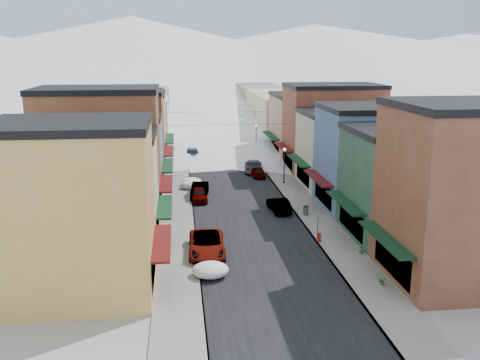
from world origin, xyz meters
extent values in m
plane|color=gray|center=(0.00, 0.00, 0.00)|extent=(600.00, 600.00, 0.00)
cube|color=black|center=(0.00, 60.00, 0.01)|extent=(10.00, 160.00, 0.01)
cube|color=gray|center=(-6.60, 60.00, 0.07)|extent=(3.20, 160.00, 0.15)
cube|color=gray|center=(6.60, 60.00, 0.07)|extent=(3.20, 160.00, 0.15)
cube|color=slate|center=(-5.05, 60.00, 0.07)|extent=(0.10, 160.00, 0.15)
cube|color=slate|center=(5.05, 60.00, 0.07)|extent=(0.10, 160.00, 0.15)
cube|color=#DBA650|center=(-13.20, 4.00, 5.50)|extent=(10.00, 8.50, 11.00)
cube|color=black|center=(-13.20, 4.00, 11.25)|extent=(10.20, 8.70, 0.50)
cube|color=#550E0F|center=(-7.60, 4.00, 3.20)|extent=(1.20, 7.22, 0.15)
cube|color=beige|center=(-13.20, 12.50, 4.50)|extent=(10.00, 8.00, 9.00)
cube|color=black|center=(-13.20, 12.50, 9.25)|extent=(10.20, 8.20, 0.50)
cube|color=#0E321A|center=(-7.60, 12.50, 3.20)|extent=(1.20, 6.80, 0.15)
cube|color=brown|center=(-13.70, 20.50, 6.00)|extent=(11.00, 8.00, 12.00)
cube|color=black|center=(-13.70, 20.50, 12.25)|extent=(11.20, 8.20, 0.50)
cube|color=#550E0F|center=(-7.60, 20.50, 3.20)|extent=(1.20, 6.80, 0.15)
cube|color=slate|center=(-13.20, 29.00, 4.25)|extent=(10.00, 9.00, 8.50)
cube|color=black|center=(-13.20, 29.00, 8.75)|extent=(10.20, 9.20, 0.50)
cube|color=#0E321A|center=(-7.60, 29.00, 3.20)|extent=(1.20, 7.65, 0.15)
cube|color=brown|center=(-14.20, 38.00, 5.25)|extent=(12.00, 9.00, 10.50)
cube|color=black|center=(-14.20, 38.00, 10.75)|extent=(12.20, 9.20, 0.50)
cube|color=#550E0F|center=(-7.60, 38.00, 3.20)|extent=(1.20, 7.65, 0.15)
cube|color=tan|center=(-13.20, 48.00, 4.75)|extent=(10.00, 11.00, 9.50)
cube|color=black|center=(-13.20, 48.00, 9.75)|extent=(10.20, 11.20, 0.50)
cube|color=#0E321A|center=(-7.60, 48.00, 3.20)|extent=(1.20, 9.35, 0.15)
cube|color=brown|center=(13.70, 3.00, 6.00)|extent=(11.00, 9.00, 12.00)
cube|color=#0E321A|center=(7.60, 3.00, 3.20)|extent=(1.20, 7.65, 0.15)
cube|color=#234935|center=(13.20, 12.00, 4.50)|extent=(10.00, 9.00, 9.00)
cube|color=black|center=(13.20, 12.00, 9.25)|extent=(10.20, 9.20, 0.50)
cube|color=#0E321A|center=(7.60, 12.00, 3.20)|extent=(1.20, 7.65, 0.15)
cube|color=#406291|center=(13.20, 21.00, 5.00)|extent=(10.00, 9.00, 10.00)
cube|color=black|center=(13.20, 21.00, 10.25)|extent=(10.20, 9.20, 0.50)
cube|color=#550E0F|center=(7.60, 21.00, 3.20)|extent=(1.20, 7.65, 0.15)
cube|color=beige|center=(13.70, 30.00, 4.25)|extent=(11.00, 9.00, 8.50)
cube|color=black|center=(13.70, 30.00, 8.75)|extent=(11.20, 9.20, 0.50)
cube|color=#0E321A|center=(7.60, 30.00, 3.20)|extent=(1.20, 7.65, 0.15)
cube|color=brown|center=(14.20, 39.00, 5.50)|extent=(12.00, 9.00, 11.00)
cube|color=black|center=(14.20, 39.00, 11.25)|extent=(12.20, 9.20, 0.50)
cube|color=#550E0F|center=(7.60, 39.00, 3.20)|extent=(1.20, 7.65, 0.15)
cube|color=#9F8168|center=(13.20, 49.00, 4.50)|extent=(10.00, 11.00, 9.00)
cube|color=black|center=(13.20, 49.00, 9.25)|extent=(10.20, 11.20, 0.50)
cube|color=#0E321A|center=(7.60, 49.00, 3.20)|extent=(1.20, 9.35, 0.15)
cube|color=gray|center=(-12.50, 62.00, 4.00)|extent=(9.00, 13.00, 8.00)
cube|color=gray|center=(12.50, 62.00, 4.00)|extent=(9.00, 13.00, 8.00)
cube|color=gray|center=(-12.50, 76.00, 4.00)|extent=(9.00, 13.00, 8.00)
cube|color=gray|center=(12.50, 76.00, 4.00)|extent=(9.00, 13.00, 8.00)
cube|color=gray|center=(-12.50, 90.00, 4.00)|extent=(9.00, 13.00, 8.00)
cube|color=gray|center=(12.50, 90.00, 4.00)|extent=(9.00, 13.00, 8.00)
cube|color=gray|center=(-12.50, 104.00, 4.00)|extent=(9.00, 13.00, 8.00)
cube|color=gray|center=(12.50, 104.00, 4.00)|extent=(9.00, 13.00, 8.00)
cube|color=silver|center=(0.00, 225.00, 6.00)|extent=(360.00, 40.00, 12.00)
cone|color=white|center=(-30.00, 275.00, 17.00)|extent=(300.00, 300.00, 34.00)
cone|color=white|center=(70.00, 270.00, 15.00)|extent=(320.00, 320.00, 30.00)
cone|color=white|center=(170.00, 290.00, 13.00)|extent=(280.00, 280.00, 26.00)
cylinder|color=black|center=(0.00, 40.00, 6.20)|extent=(16.40, 0.04, 0.04)
cylinder|color=black|center=(0.00, 55.00, 6.20)|extent=(16.40, 0.04, 0.04)
imported|color=white|center=(-4.30, 9.61, 0.84)|extent=(2.97, 6.14, 1.68)
imported|color=#A0A3A8|center=(-4.28, 25.26, 0.71)|extent=(1.77, 4.22, 1.43)
imported|color=black|center=(-4.14, 26.69, 0.80)|extent=(2.29, 5.01, 1.59)
imported|color=gray|center=(-4.30, 47.78, 0.80)|extent=(2.28, 5.56, 1.61)
imported|color=black|center=(3.50, 20.30, 0.72)|extent=(1.94, 4.52, 1.45)
imported|color=#9FA1A8|center=(3.57, 35.63, 0.67)|extent=(2.08, 4.12, 1.35)
imported|color=black|center=(3.51, 38.65, 0.82)|extent=(2.96, 5.88, 1.64)
imported|color=#9C9EA4|center=(-1.76, 60.89, 0.85)|extent=(2.60, 5.17, 1.69)
imported|color=white|center=(0.60, 64.03, 0.83)|extent=(3.32, 6.22, 1.66)
cylinder|color=#B71909|center=(5.20, 11.03, 0.20)|extent=(0.35, 0.35, 0.10)
cylinder|color=#B71909|center=(5.20, 11.03, 0.46)|extent=(0.25, 0.25, 0.63)
sphere|color=#B71909|center=(5.20, 11.03, 0.82)|extent=(0.27, 0.27, 0.27)
cylinder|color=#B71909|center=(5.20, 11.03, 0.57)|extent=(0.47, 0.10, 0.10)
cylinder|color=black|center=(5.20, 11.62, 1.16)|extent=(0.06, 0.06, 2.02)
cube|color=navy|center=(5.20, 11.62, 1.90)|extent=(0.08, 0.27, 0.37)
cylinder|color=#545759|center=(5.83, 18.48, 0.58)|extent=(0.49, 0.49, 0.85)
cylinder|color=black|center=(5.83, 18.48, 1.02)|extent=(0.53, 0.53, 0.06)
cylinder|color=black|center=(6.27, 31.62, 0.20)|extent=(0.30, 0.30, 0.10)
cylinder|color=black|center=(6.27, 31.62, 2.13)|extent=(0.12, 0.12, 3.95)
sphere|color=white|center=(6.27, 31.62, 4.25)|extent=(0.36, 0.36, 0.36)
cylinder|color=black|center=(5.88, 52.33, 0.20)|extent=(0.30, 0.30, 0.10)
cylinder|color=black|center=(5.88, 52.33, 2.14)|extent=(0.12, 0.12, 3.98)
sphere|color=white|center=(5.88, 52.33, 4.28)|extent=(0.36, 0.36, 0.36)
imported|color=#336E31|center=(7.27, 2.23, 0.43)|extent=(0.63, 0.59, 0.57)
imported|color=#305828|center=(7.80, 7.99, 0.46)|extent=(0.49, 0.49, 0.62)
ellipsoid|color=white|center=(-4.30, 5.15, 0.56)|extent=(2.63, 2.23, 1.11)
ellipsoid|color=white|center=(-4.10, 6.35, 0.28)|extent=(1.13, 1.01, 0.56)
ellipsoid|color=white|center=(-4.90, 31.72, 0.53)|extent=(2.49, 2.11, 1.05)
ellipsoid|color=white|center=(-4.70, 32.92, 0.27)|extent=(1.06, 0.96, 0.53)
ellipsoid|color=white|center=(-4.90, 30.16, 0.56)|extent=(2.62, 2.22, 1.11)
ellipsoid|color=white|center=(-4.70, 31.36, 0.28)|extent=(1.12, 1.01, 0.56)
camera|label=1|loc=(-6.29, -30.25, 15.74)|focal=40.00mm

